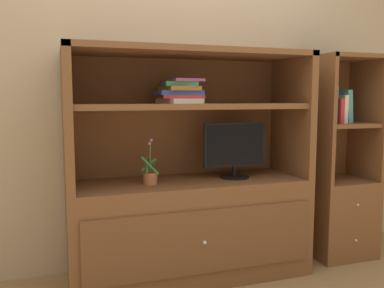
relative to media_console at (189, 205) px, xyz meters
name	(u,v)px	position (x,y,z in m)	size (l,w,h in m)	color
painted_rear_wall	(175,72)	(0.00, 0.34, 0.91)	(6.00, 0.10, 2.80)	tan
media_console	(189,205)	(0.00, 0.00, 0.00)	(1.60, 0.58, 1.52)	brown
tv_monitor	(235,149)	(0.32, -0.02, 0.37)	(0.45, 0.20, 0.38)	black
potted_plant	(150,177)	(-0.28, -0.04, 0.22)	(0.11, 0.10, 0.30)	#B26642
magazine_stack	(179,92)	(-0.07, -0.01, 0.76)	(0.30, 0.35, 0.16)	silver
bookshelf_tall	(338,189)	(1.21, 0.00, 0.02)	(0.47, 0.42, 1.53)	brown
upright_book_row	(334,107)	(1.14, -0.01, 0.66)	(0.22, 0.17, 0.27)	gold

